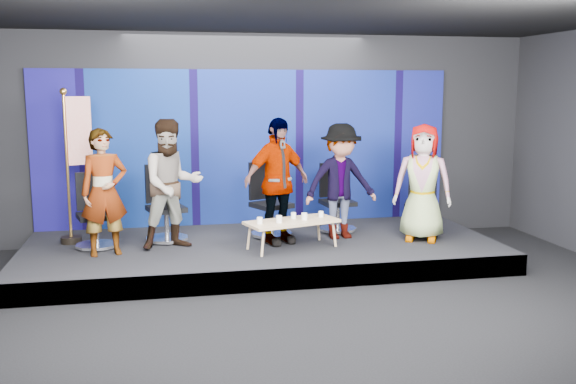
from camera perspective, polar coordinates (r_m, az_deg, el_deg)
The scene contains 21 objects.
ground at distance 7.44m, azimuth 0.83°, elevation -11.14°, with size 10.00×10.00×0.00m, color black.
room_walls at distance 6.98m, azimuth 0.87°, elevation 7.90°, with size 10.02×8.02×3.51m.
riser at distance 9.75m, azimuth -2.33°, elevation -5.30°, with size 7.00×3.00×0.30m, color black.
backdrop at distance 10.92m, azimuth -3.60°, elevation 3.98°, with size 7.00×0.08×2.60m, color #150862.
chair_a at distance 9.73m, azimuth -16.76°, elevation -2.66°, with size 0.74×0.74×1.08m.
panelist_a at distance 9.16m, azimuth -16.03°, elevation -0.03°, with size 0.64×0.42×1.76m, color black.
chair_b at distance 9.90m, azimuth -10.85°, elevation -2.10°, with size 0.79×0.79×1.15m.
panelist_b at distance 9.31m, azimuth -10.28°, elevation 0.67°, with size 0.91×0.71×1.86m, color black.
chair_c at distance 10.02m, azimuth -1.66°, elevation -1.79°, with size 0.86×0.86×1.16m.
panelist_c at distance 9.44m, azimuth -1.01°, elevation 0.96°, with size 1.10×0.46×1.87m, color black.
chair_d at distance 10.42m, azimuth 4.33°, elevation -1.51°, with size 0.67×0.67×1.09m.
panelist_d at distance 9.84m, azimuth 4.71°, elevation 0.96°, with size 1.14×0.66×1.77m, color black.
chair_e at distance 10.46m, azimuth 11.75°, elevation -1.63°, with size 0.82×0.82×1.09m.
panelist_e at distance 9.88m, azimuth 11.88°, elevation 0.82°, with size 0.86×0.56×1.77m, color black.
coffee_table at distance 9.24m, azimuth 0.36°, elevation -2.74°, with size 1.44×0.93×0.41m.
mug_a at distance 9.00m, azimuth -2.53°, elevation -2.55°, with size 0.08×0.08×0.09m, color white.
mug_b at distance 9.07m, azimuth -0.81°, elevation -2.43°, with size 0.09×0.09×0.10m, color white.
mug_c at distance 9.37m, azimuth 0.49°, elevation -2.10°, with size 0.07×0.07×0.09m, color white.
mug_d at distance 9.28m, azimuth 1.46°, elevation -2.17°, with size 0.08×0.08×0.10m, color white.
mug_e at distance 9.49m, azimuth 2.95°, elevation -1.97°, with size 0.07×0.07×0.09m, color white.
flag_stand at distance 9.99m, azimuth -18.40°, elevation 2.57°, with size 0.51×0.32×2.30m.
Camera 1 is at (-1.50, -6.82, 2.58)m, focal length 40.00 mm.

